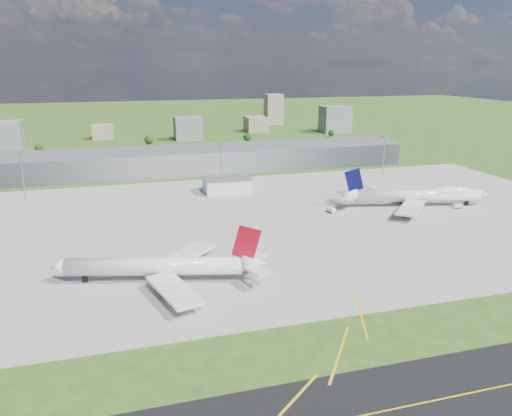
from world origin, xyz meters
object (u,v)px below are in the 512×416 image
object	(u,v)px
airliner_red_twin	(162,267)
airliner_blue_quad	(418,196)
van_white_far	(458,206)
van_white_near	(331,210)
tug_yellow	(194,270)

from	to	relation	value
airliner_red_twin	airliner_blue_quad	world-z (taller)	airliner_blue_quad
airliner_red_twin	van_white_far	world-z (taller)	airliner_red_twin
van_white_near	van_white_far	xyz separation A→B (m)	(65.87, -11.02, -0.11)
airliner_red_twin	airliner_blue_quad	size ratio (longest dim) A/B	0.93
airliner_blue_quad	airliner_red_twin	bearing A→B (deg)	-144.07
airliner_blue_quad	van_white_far	world-z (taller)	airliner_blue_quad
airliner_red_twin	van_white_far	size ratio (longest dim) A/B	15.88
airliner_red_twin	van_white_far	distance (m)	162.47
van_white_far	tug_yellow	bearing A→B (deg)	-155.69
airliner_blue_quad	tug_yellow	world-z (taller)	airliner_blue_quad
airliner_blue_quad	van_white_near	size ratio (longest dim) A/B	14.86
tug_yellow	van_white_far	xyz separation A→B (m)	(143.71, 42.97, 0.26)
van_white_far	van_white_near	bearing A→B (deg)	178.16
tug_yellow	van_white_near	size ratio (longest dim) A/B	0.68
airliner_blue_quad	van_white_far	bearing A→B (deg)	-14.73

